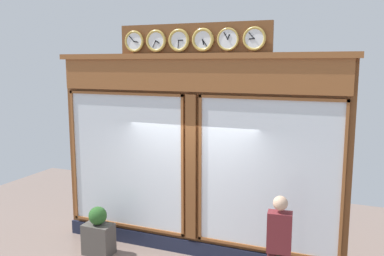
{
  "coord_description": "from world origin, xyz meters",
  "views": [
    {
      "loc": [
        -2.77,
        6.8,
        3.62
      ],
      "look_at": [
        0.0,
        0.0,
        2.45
      ],
      "focal_mm": 38.19,
      "sensor_mm": 36.0,
      "label": 1
    }
  ],
  "objects": [
    {
      "name": "planter_shrub",
      "position": [
        1.66,
        0.66,
        0.77
      ],
      "size": [
        0.35,
        0.35,
        0.35
      ],
      "primitive_type": "sphere",
      "color": "#285623",
      "rests_on": "planter_box"
    },
    {
      "name": "planter_box",
      "position": [
        1.66,
        0.66,
        0.3
      ],
      "size": [
        0.56,
        0.36,
        0.59
      ],
      "primitive_type": "cube",
      "color": "#4C4742",
      "rests_on": "ground_plane"
    },
    {
      "name": "shop_facade",
      "position": [
        0.0,
        -0.12,
        1.94
      ],
      "size": [
        5.64,
        0.42,
        4.31
      ],
      "color": "brown",
      "rests_on": "ground_plane"
    },
    {
      "name": "pedestrian",
      "position": [
        -1.8,
        0.97,
        0.93
      ],
      "size": [
        0.38,
        0.26,
        1.69
      ],
      "color": "#3A1316",
      "rests_on": "ground_plane"
    }
  ]
}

